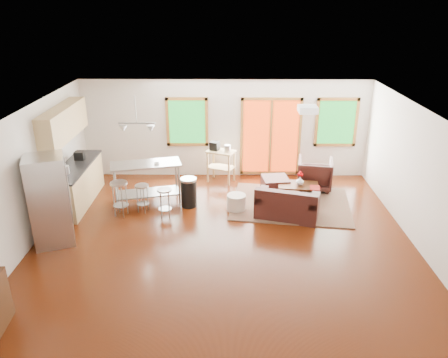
{
  "coord_description": "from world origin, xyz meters",
  "views": [
    {
      "loc": [
        0.08,
        -7.63,
        4.49
      ],
      "look_at": [
        0.0,
        0.3,
        1.2
      ],
      "focal_mm": 35.0,
      "sensor_mm": 36.0,
      "label": 1
    }
  ],
  "objects_px": {
    "armchair": "(315,172)",
    "kitchen_cart": "(220,155)",
    "refrigerator": "(50,201)",
    "coffee_table": "(298,187)",
    "ottoman": "(275,185)",
    "rug": "(291,204)",
    "island": "(147,176)",
    "loveseat": "(287,205)"
  },
  "relations": [
    {
      "from": "armchair",
      "to": "kitchen_cart",
      "type": "xyz_separation_m",
      "value": [
        -2.4,
        0.43,
        0.3
      ]
    },
    {
      "from": "refrigerator",
      "to": "kitchen_cart",
      "type": "height_order",
      "value": "refrigerator"
    },
    {
      "from": "coffee_table",
      "to": "kitchen_cart",
      "type": "height_order",
      "value": "kitchen_cart"
    },
    {
      "from": "ottoman",
      "to": "kitchen_cart",
      "type": "distance_m",
      "value": 1.66
    },
    {
      "from": "rug",
      "to": "kitchen_cart",
      "type": "height_order",
      "value": "kitchen_cart"
    },
    {
      "from": "coffee_table",
      "to": "ottoman",
      "type": "bearing_deg",
      "value": 147.19
    },
    {
      "from": "island",
      "to": "kitchen_cart",
      "type": "relative_size",
      "value": 1.57
    },
    {
      "from": "armchair",
      "to": "ottoman",
      "type": "distance_m",
      "value": 1.1
    },
    {
      "from": "refrigerator",
      "to": "coffee_table",
      "type": "bearing_deg",
      "value": 1.46
    },
    {
      "from": "armchair",
      "to": "ottoman",
      "type": "xyz_separation_m",
      "value": [
        -1.02,
        -0.33,
        -0.22
      ]
    },
    {
      "from": "kitchen_cart",
      "to": "refrigerator",
      "type": "bearing_deg",
      "value": -135.65
    },
    {
      "from": "rug",
      "to": "kitchen_cart",
      "type": "distance_m",
      "value": 2.3
    },
    {
      "from": "island",
      "to": "kitchen_cart",
      "type": "distance_m",
      "value": 2.16
    },
    {
      "from": "armchair",
      "to": "refrigerator",
      "type": "distance_m",
      "value": 6.25
    },
    {
      "from": "rug",
      "to": "kitchen_cart",
      "type": "bearing_deg",
      "value": 140.39
    },
    {
      "from": "loveseat",
      "to": "refrigerator",
      "type": "xyz_separation_m",
      "value": [
        -4.72,
        -1.11,
        0.62
      ]
    },
    {
      "from": "ottoman",
      "to": "rug",
      "type": "bearing_deg",
      "value": -63.84
    },
    {
      "from": "refrigerator",
      "to": "rug",
      "type": "bearing_deg",
      "value": -0.74
    },
    {
      "from": "rug",
      "to": "island",
      "type": "xyz_separation_m",
      "value": [
        -3.37,
        0.04,
        0.68
      ]
    },
    {
      "from": "coffee_table",
      "to": "ottoman",
      "type": "relative_size",
      "value": 1.62
    },
    {
      "from": "rug",
      "to": "armchair",
      "type": "distance_m",
      "value": 1.27
    },
    {
      "from": "island",
      "to": "loveseat",
      "type": "bearing_deg",
      "value": -12.03
    },
    {
      "from": "armchair",
      "to": "loveseat",
      "type": "bearing_deg",
      "value": 71.15
    },
    {
      "from": "loveseat",
      "to": "ottoman",
      "type": "bearing_deg",
      "value": 112.14
    },
    {
      "from": "rug",
      "to": "kitchen_cart",
      "type": "relative_size",
      "value": 2.53
    },
    {
      "from": "loveseat",
      "to": "ottoman",
      "type": "xyz_separation_m",
      "value": [
        -0.14,
        1.27,
        -0.08
      ]
    },
    {
      "from": "island",
      "to": "armchair",
      "type": "bearing_deg",
      "value": 12.78
    },
    {
      "from": "ottoman",
      "to": "refrigerator",
      "type": "relative_size",
      "value": 0.35
    },
    {
      "from": "rug",
      "to": "loveseat",
      "type": "xyz_separation_m",
      "value": [
        -0.18,
        -0.64,
        0.27
      ]
    },
    {
      "from": "armchair",
      "to": "kitchen_cart",
      "type": "distance_m",
      "value": 2.45
    },
    {
      "from": "loveseat",
      "to": "island",
      "type": "bearing_deg",
      "value": -175.96
    },
    {
      "from": "rug",
      "to": "ottoman",
      "type": "height_order",
      "value": "ottoman"
    },
    {
      "from": "kitchen_cart",
      "to": "island",
      "type": "bearing_deg",
      "value": -141.18
    },
    {
      "from": "armchair",
      "to": "ottoman",
      "type": "bearing_deg",
      "value": 28.14
    },
    {
      "from": "rug",
      "to": "refrigerator",
      "type": "xyz_separation_m",
      "value": [
        -4.9,
        -1.75,
        0.89
      ]
    },
    {
      "from": "armchair",
      "to": "island",
      "type": "xyz_separation_m",
      "value": [
        -4.08,
        -0.93,
        0.26
      ]
    },
    {
      "from": "loveseat",
      "to": "kitchen_cart",
      "type": "relative_size",
      "value": 1.4
    },
    {
      "from": "island",
      "to": "kitchen_cart",
      "type": "xyz_separation_m",
      "value": [
        1.68,
        1.35,
        0.04
      ]
    },
    {
      "from": "loveseat",
      "to": "armchair",
      "type": "xyz_separation_m",
      "value": [
        0.89,
        1.6,
        0.15
      ]
    },
    {
      "from": "rug",
      "to": "island",
      "type": "relative_size",
      "value": 1.61
    },
    {
      "from": "island",
      "to": "coffee_table",
      "type": "bearing_deg",
      "value": 4.13
    },
    {
      "from": "ottoman",
      "to": "kitchen_cart",
      "type": "height_order",
      "value": "kitchen_cart"
    }
  ]
}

